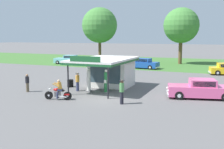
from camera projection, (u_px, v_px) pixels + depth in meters
The scene contains 16 objects.
ground_plane at pixel (102, 98), 20.88m from camera, with size 300.00×300.00×0.00m, color #5B5959.
grass_verge_strip at pixel (171, 63), 48.27m from camera, with size 120.00×24.00×0.01m, color #3D6B2D.
service_station_kiosk at pixel (110, 69), 25.46m from camera, with size 4.53×7.31×3.32m.
gas_pump_nearside at pixel (89, 81), 23.37m from camera, with size 0.44×0.44×2.10m.
gas_pump_offside at pixel (106, 82), 22.73m from camera, with size 0.44×0.44×2.07m.
motorcycle_with_rider at pixel (59, 91), 20.39m from camera, with size 2.09×0.81×1.58m.
featured_classic_sedan at pixel (201, 89), 20.96m from camera, with size 5.47×3.02×1.52m.
parked_car_back_row_centre at pixel (141, 64), 40.44m from camera, with size 5.64×2.47×1.54m.
parked_car_back_row_centre_right at pixel (69, 60), 46.81m from camera, with size 5.31×2.48×1.57m.
parked_car_back_row_far_left at pixel (103, 61), 44.82m from camera, with size 5.71×3.21×1.43m.
bystander_strolling_foreground at pixel (27, 83), 23.27m from camera, with size 0.34×0.34×1.58m.
bystander_leaning_by_kiosk at pixel (78, 81), 23.61m from camera, with size 0.36×0.36×1.64m.
bystander_admiring_sedan at pixel (122, 91), 19.02m from camera, with size 0.39×0.39×1.78m.
tree_oak_far_left at pixel (181, 26), 45.90m from camera, with size 6.15×6.15×9.82m.
tree_oak_left at pixel (100, 26), 51.60m from camera, with size 6.87×6.87×10.44m.
spare_tire_stack at pixel (70, 83), 25.56m from camera, with size 0.60×0.60×0.72m.
Camera 1 is at (8.57, -18.52, 4.87)m, focal length 42.41 mm.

